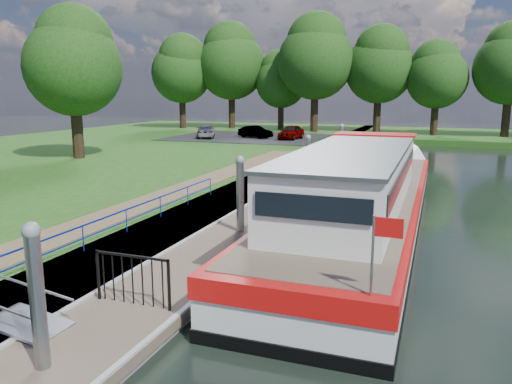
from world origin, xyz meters
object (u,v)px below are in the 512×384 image
(car_a, at_px, (291,132))
(car_c, at_px, (206,131))
(car_b, at_px, (255,132))
(barge, at_px, (365,198))
(pontoon, at_px, (280,209))

(car_a, bearing_deg, car_c, -166.68)
(car_b, height_order, car_c, car_c)
(barge, relative_size, car_b, 6.28)
(car_c, bearing_deg, pontoon, 99.43)
(car_a, height_order, car_c, car_a)
(pontoon, distance_m, car_a, 24.97)
(car_a, bearing_deg, car_b, -176.06)
(pontoon, relative_size, car_b, 8.91)
(pontoon, relative_size, car_c, 7.60)
(car_b, bearing_deg, car_c, 126.28)
(car_a, xyz_separation_m, car_c, (-7.85, -1.33, -0.06))
(barge, relative_size, car_a, 5.65)
(barge, relative_size, car_c, 5.36)
(car_c, bearing_deg, car_a, 166.74)
(barge, height_order, car_c, barge)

